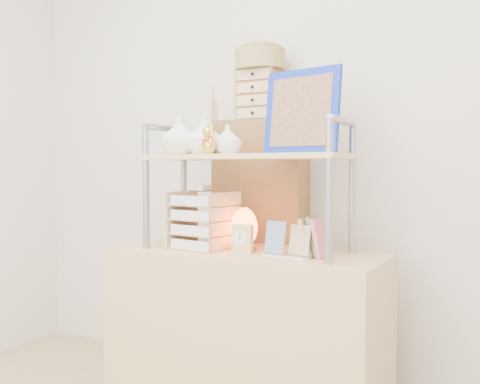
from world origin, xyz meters
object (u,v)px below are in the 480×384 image
Objects in this scene: desk at (246,335)px; salt_lamp at (244,229)px; cabinet at (262,254)px; letter_tray at (201,223)px.

desk is 0.47m from salt_lamp.
cabinet is at bearing 104.46° from salt_lamp.
letter_tray is at bearing -110.78° from cabinet.
salt_lamp is at bearing 12.30° from letter_tray.
cabinet is at bearing 75.85° from letter_tray.
cabinet is at bearing 105.86° from desk.
letter_tray is at bearing -167.70° from salt_lamp.
salt_lamp is at bearing 155.45° from desk.
letter_tray is (-0.21, -0.04, 0.49)m from desk.
cabinet is 7.12× the size of salt_lamp.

